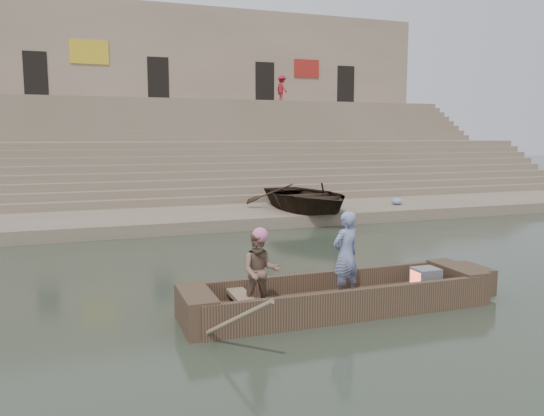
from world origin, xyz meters
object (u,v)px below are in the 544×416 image
standing_man (346,255)px  pedestrian (282,89)px  main_rowboat (338,305)px  television (425,279)px  beached_rowboat (306,197)px  rowing_man (260,272)px

standing_man → pedestrian: size_ratio=0.93×
main_rowboat → television: television is taller
beached_rowboat → pedestrian: size_ratio=2.88×
beached_rowboat → main_rowboat: bearing=-114.0°
beached_rowboat → rowing_man: bearing=-121.3°
main_rowboat → standing_man: (0.14, -0.01, 0.89)m
beached_rowboat → pedestrian: pedestrian is taller
television → beached_rowboat: (1.60, 9.41, 0.48)m
main_rowboat → pedestrian: pedestrian is taller
rowing_man → main_rowboat: bearing=20.3°
pedestrian → rowing_man: bearing=151.6°
television → pedestrian: pedestrian is taller
beached_rowboat → television: bearing=-103.6°
main_rowboat → beached_rowboat: beached_rowboat is taller
television → pedestrian: bearing=75.6°
pedestrian → beached_rowboat: bearing=155.7°
television → beached_rowboat: 9.55m
rowing_man → pedestrian: pedestrian is taller
standing_man → rowing_man: standing_man is taller
main_rowboat → rowing_man: (-1.51, -0.16, 0.77)m
television → pedestrian: 25.79m
main_rowboat → pedestrian: bearing=71.6°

